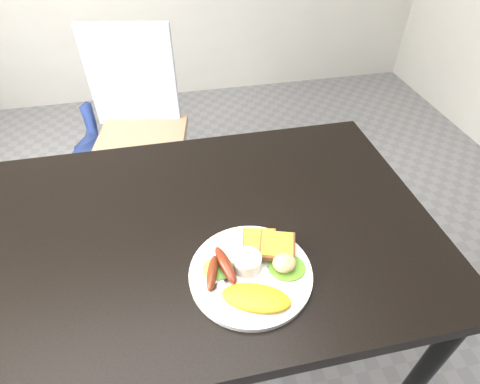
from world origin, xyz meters
The scene contains 15 objects.
room_floor centered at (0.00, 0.00, -0.01)m, with size 4.00×4.50×0.02m, color gray.
dining_table centered at (0.00, 0.00, 0.73)m, with size 1.20×0.80×0.04m, color black.
dining_chair centered at (-0.21, 0.88, 0.45)m, with size 0.41×0.41×0.05m, color tan.
person centered at (-0.38, 0.79, 0.83)m, with size 0.59×0.40×1.65m, color navy.
plate centered at (0.08, -0.18, 0.76)m, with size 0.28×0.28×0.01m, color white.
lettuce_left centered at (0.01, -0.16, 0.77)m, with size 0.07×0.07×0.01m, color #528729.
lettuce_right centered at (0.17, -0.19, 0.77)m, with size 0.09×0.08×0.01m, color #4CA428.
omelette centered at (0.08, -0.25, 0.77)m, with size 0.15×0.07×0.02m, color yellow.
sausage_a centered at (-0.01, -0.18, 0.78)m, with size 0.02×0.10×0.02m, color maroon.
sausage_b centered at (0.03, -0.16, 0.78)m, with size 0.03×0.11×0.03m, color maroon.
ramekin centered at (0.08, -0.17, 0.78)m, with size 0.07×0.07×0.04m, color white.
toast_a centered at (0.12, -0.11, 0.77)m, with size 0.08×0.08×0.01m, color brown.
toast_b centered at (0.16, -0.14, 0.78)m, with size 0.08×0.08×0.01m, color brown.
potato_salad centered at (0.16, -0.19, 0.79)m, with size 0.06×0.05×0.03m, color beige.
fork centered at (0.05, -0.18, 0.76)m, with size 0.15×0.01×0.00m, color #ADAFB7.
Camera 1 is at (-0.05, -0.68, 1.47)m, focal length 28.00 mm.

